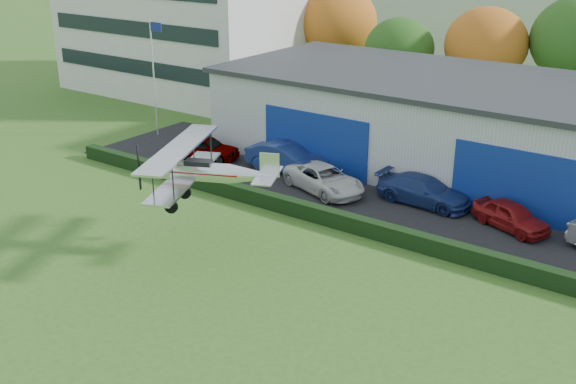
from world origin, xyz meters
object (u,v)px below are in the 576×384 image
Objects in this scene: car_1 at (287,158)px; biplane at (201,170)px; car_0 at (205,147)px; car_4 at (511,216)px; car_3 at (424,191)px; hangar at (560,140)px; flagpole at (154,67)px; office_block at (197,27)px; car_2 at (324,179)px.

biplane is (3.07, -10.53, 2.92)m from car_1.
car_0 reaches higher than car_4.
biplane is at bearing 154.34° from car_3.
hangar is at bearing -32.60° from car_3.
flagpole is 18.48m from biplane.
hangar is 1.97× the size of office_block.
car_3 is (28.28, -13.78, -4.44)m from office_block.
flagpole is 1.13× the size of biplane.
biplane is (-0.47, -9.11, 3.05)m from car_2.
car_3 is at bearing 106.56° from car_4.
car_2 is at bearing -140.12° from hangar.
flagpole is at bearing 109.22° from car_4.
car_4 is at bearing -89.98° from hangar.
car_4 is (33.00, -14.23, -4.50)m from office_block.
car_3 reaches higher than car_2.
biplane is (8.51, -9.50, 3.03)m from car_0.
car_1 is at bearing -4.26° from flagpole.
biplane is (-10.35, -10.15, 3.09)m from car_4.
car_1 is at bearing -92.71° from car_0.
flagpole reaches higher than biplane.
office_block is at bearing 30.18° from car_0.
car_4 is (4.72, -0.45, -0.06)m from car_3.
flagpole is 12.14m from car_1.
biplane reaches higher than car_2.
car_1 reaches higher than car_4.
car_0 is at bearing -17.31° from flagpole.
car_1 is at bearing 86.96° from car_2.
car_3 is at bearing -124.92° from hangar.
hangar is at bearing -80.75° from car_0.
car_3 is at bearing -25.97° from office_block.
hangar is 9.54× the size of car_0.
office_block is at bearing 66.35° from car_3.
biplane is (-10.35, -17.36, 1.14)m from hangar.
car_0 is 1.09× the size of car_4.
car_3 is 12.38m from biplane.
hangar is at bearing -61.99° from car_1.
car_4 is at bearing -23.33° from office_block.
flagpole is 7.48m from car_0.
office_block is 21.00m from car_0.
biplane is at bearing -151.52° from car_0.
car_4 is (13.42, -0.38, -0.17)m from car_1.
flagpole reaches higher than car_2.
car_4 is at bearing -101.40° from car_0.
car_4 is 0.55× the size of biplane.
office_block is 2.57× the size of flagpole.
biplane is at bearing -120.81° from hangar.
car_0 is 13.11m from biplane.
hangar is 15.16m from car_1.
car_1 is 1.00× the size of car_2.
car_2 is (-9.88, -8.25, -1.91)m from hangar.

